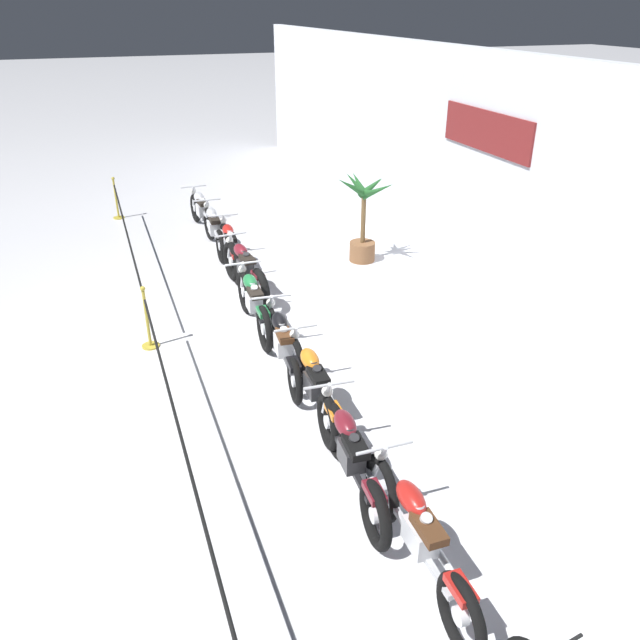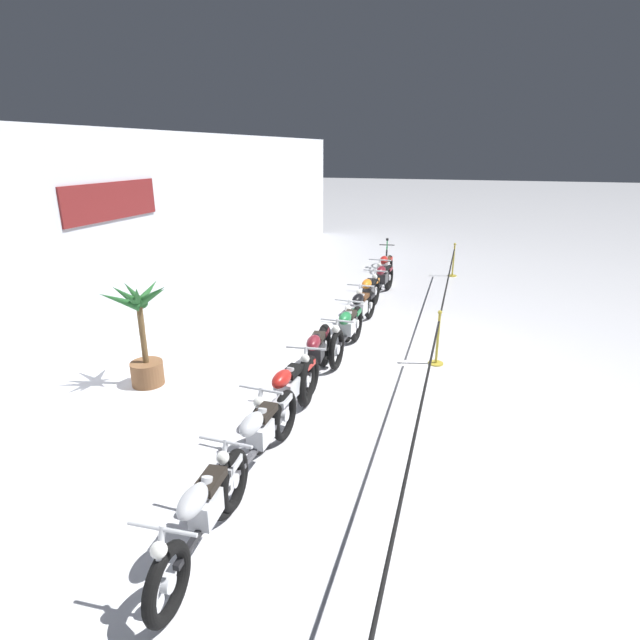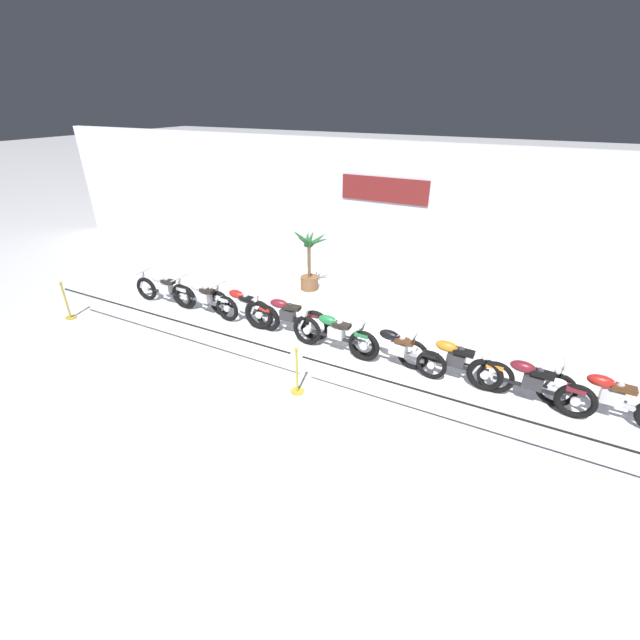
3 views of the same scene
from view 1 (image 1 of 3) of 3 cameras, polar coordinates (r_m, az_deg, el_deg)
ground_plane at (r=10.46m, az=-8.35°, el=-1.28°), size 120.00×120.00×0.00m
back_wall at (r=11.69m, az=16.75°, el=12.04°), size 28.00×0.29×4.20m
motorcycle_silver_0 at (r=15.31m, az=-10.76°, el=9.70°), size 2.12×0.62×0.92m
motorcycle_silver_1 at (r=14.01m, az=-9.67°, el=8.20°), size 2.32×0.62×0.93m
motorcycle_red_2 at (r=12.88m, az=-8.20°, el=6.55°), size 2.35×0.62×0.93m
motorcycle_maroon_3 at (r=11.66m, az=-6.89°, el=4.50°), size 2.32×0.62×0.98m
motorcycle_green_4 at (r=10.35m, az=-6.10°, el=1.52°), size 2.21×0.62×0.95m
motorcycle_black_5 at (r=9.13m, az=-3.44°, el=-2.24°), size 2.26×0.62×0.91m
motorcycle_orange_6 at (r=8.16m, az=-0.55°, el=-6.02°), size 2.41×0.62×0.93m
motorcycle_maroon_7 at (r=7.04m, az=2.73°, el=-12.31°), size 2.33×0.62×0.94m
motorcycle_red_8 at (r=6.24m, az=8.88°, el=-18.86°), size 2.35×0.62×0.94m
potted_palm_left_of_row at (r=13.07m, az=4.00°, el=9.17°), size 1.17×1.14×1.89m
stanchion_far_left at (r=11.39m, az=-16.51°, el=4.55°), size 14.13×0.28×1.05m
stanchion_mid_left at (r=10.18m, az=-15.45°, el=-0.59°), size 0.28×0.28×1.05m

